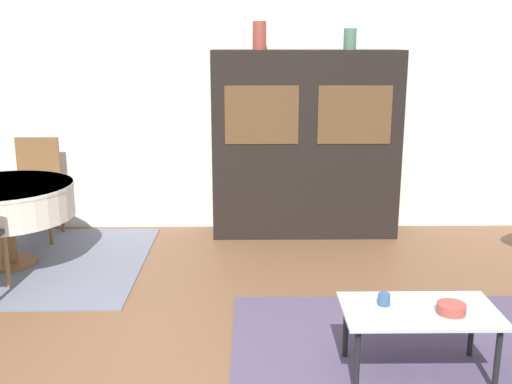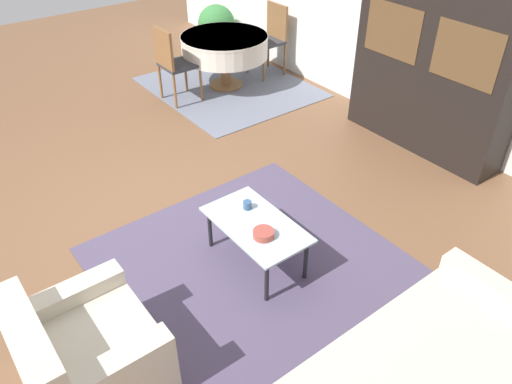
# 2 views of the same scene
# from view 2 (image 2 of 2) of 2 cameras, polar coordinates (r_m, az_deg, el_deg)

# --- Properties ---
(ground_plane) EXTENTS (14.00, 14.00, 0.00)m
(ground_plane) POSITION_cam_2_polar(r_m,az_deg,el_deg) (4.97, -13.67, -3.07)
(ground_plane) COLOR brown
(wall_back) EXTENTS (10.00, 0.06, 2.70)m
(wall_back) POSITION_cam_2_polar(r_m,az_deg,el_deg) (6.42, 16.46, 19.27)
(wall_back) COLOR white
(wall_back) RESTS_ON ground_plane
(area_rug) EXTENTS (2.52, 2.37, 0.01)m
(area_rug) POSITION_cam_2_polar(r_m,az_deg,el_deg) (4.30, 0.37, -9.14)
(area_rug) COLOR #4C425B
(area_rug) RESTS_ON ground_plane
(dining_rug) EXTENTS (2.31, 2.01, 0.01)m
(dining_rug) POSITION_cam_2_polar(r_m,az_deg,el_deg) (7.48, -3.05, 11.92)
(dining_rug) COLOR slate
(dining_rug) RESTS_ON ground_plane
(armchair) EXTENTS (0.87, 0.82, 0.77)m
(armchair) POSITION_cam_2_polar(r_m,az_deg,el_deg) (3.58, -19.09, -17.16)
(armchair) COLOR beige
(armchair) RESTS_ON ground_plane
(coffee_table) EXTENTS (0.93, 0.53, 0.42)m
(coffee_table) POSITION_cam_2_polar(r_m,az_deg,el_deg) (4.14, -0.00, -4.10)
(coffee_table) COLOR black
(coffee_table) RESTS_ON area_rug
(display_cabinet) EXTENTS (1.90, 0.45, 1.90)m
(display_cabinet) POSITION_cam_2_polar(r_m,az_deg,el_deg) (5.93, 19.66, 13.21)
(display_cabinet) COLOR black
(display_cabinet) RESTS_ON ground_plane
(dining_table) EXTENTS (1.22, 1.22, 0.74)m
(dining_table) POSITION_cam_2_polar(r_m,az_deg,el_deg) (7.29, -3.61, 16.29)
(dining_table) COLOR brown
(dining_table) RESTS_ON dining_rug
(dining_chair_near) EXTENTS (0.44, 0.44, 1.02)m
(dining_chair_near) POSITION_cam_2_polar(r_m,az_deg,el_deg) (6.90, -9.52, 14.61)
(dining_chair_near) COLOR brown
(dining_chair_near) RESTS_ON dining_rug
(dining_chair_far) EXTENTS (0.44, 0.44, 1.02)m
(dining_chair_far) POSITION_cam_2_polar(r_m,az_deg,el_deg) (7.76, 1.71, 17.49)
(dining_chair_far) COLOR brown
(dining_chair_far) RESTS_ON dining_rug
(cup) EXTENTS (0.07, 0.07, 0.07)m
(cup) POSITION_cam_2_polar(r_m,az_deg,el_deg) (4.25, -0.99, -1.49)
(cup) COLOR #33517A
(cup) RESTS_ON coffee_table
(bowl) EXTENTS (0.17, 0.17, 0.06)m
(bowl) POSITION_cam_2_polar(r_m,az_deg,el_deg) (3.97, 0.86, -4.79)
(bowl) COLOR #9E4238
(bowl) RESTS_ON coffee_table
(potted_plant) EXTENTS (0.61, 0.61, 0.76)m
(potted_plant) POSITION_cam_2_polar(r_m,az_deg,el_deg) (8.75, -4.54, 18.42)
(potted_plant) COLOR #93664C
(potted_plant) RESTS_ON ground_plane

